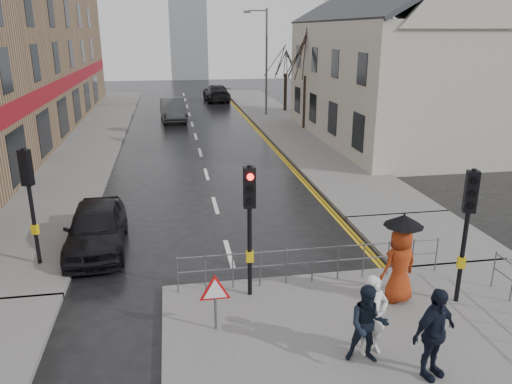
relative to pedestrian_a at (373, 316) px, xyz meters
name	(u,v)px	position (x,y,z in m)	size (l,w,h in m)	color
ground	(243,304)	(-2.30, 2.60, -1.00)	(120.00, 120.00, 0.00)	black
near_pavement	(422,379)	(0.70, -0.90, -0.93)	(10.00, 9.00, 0.14)	#605E5B
left_pavement	(95,133)	(-8.80, 25.60, -0.93)	(4.00, 44.00, 0.14)	#605E5B
right_pavement	(280,122)	(4.20, 27.60, -0.93)	(4.00, 40.00, 0.14)	#605E5B
pavement_bridge_right	(425,237)	(4.20, 5.60, -0.93)	(4.00, 4.20, 0.14)	#605E5B
building_right_cream	(396,61)	(9.70, 20.60, 3.78)	(9.00, 16.40, 10.10)	beige
church_tower	(187,11)	(-0.80, 64.60, 8.00)	(5.00, 5.00, 18.00)	gray
traffic_signal_near_left	(250,209)	(-2.10, 2.79, 1.45)	(0.28, 0.27, 3.40)	black
traffic_signal_near_right	(468,213)	(2.90, 1.59, 1.45)	(0.34, 0.33, 3.40)	black
traffic_signal_far_left	(29,186)	(-7.80, 5.60, 1.45)	(0.34, 0.33, 3.40)	black
guard_railing_front	(313,257)	(-0.35, 3.20, -0.14)	(7.14, 0.04, 1.00)	#595B5E
warning_sign	(215,293)	(-3.10, 1.39, 0.04)	(0.80, 0.07, 1.35)	#595B5E
street_lamp	(264,55)	(3.52, 30.60, 3.70)	(1.83, 0.25, 8.00)	#595B5E
tree_near	(306,53)	(5.20, 24.60, 4.13)	(2.40, 2.40, 6.58)	black
tree_far	(286,57)	(5.70, 32.60, 3.42)	(2.40, 2.40, 5.64)	black
pedestrian_a	(373,316)	(0.00, 0.00, 0.00)	(0.63, 0.41, 1.73)	white
pedestrian_b	(368,325)	(-0.21, -0.25, -0.03)	(0.81, 0.63, 1.67)	black
pedestrian_with_umbrella	(400,257)	(1.45, 1.88, 0.32)	(1.07, 0.96, 2.27)	#942F11
pedestrian_d	(434,333)	(0.84, -0.89, 0.07)	(1.10, 0.46, 1.87)	black
car_parked	(96,227)	(-6.30, 6.60, -0.27)	(1.74, 4.33, 1.48)	black
car_mid	(173,109)	(-3.60, 30.01, -0.18)	(1.75, 5.01, 1.65)	#424547
car_far	(217,93)	(0.68, 40.21, -0.21)	(2.21, 5.43, 1.58)	black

